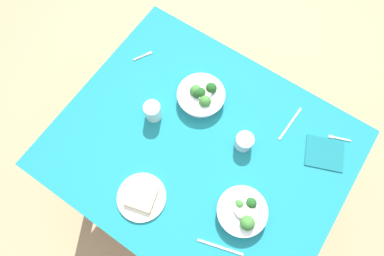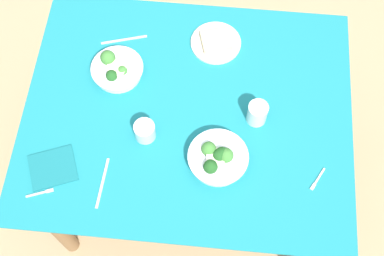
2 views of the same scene
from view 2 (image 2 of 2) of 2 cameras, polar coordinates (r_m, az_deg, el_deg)
ground_plane at (r=2.76m, az=-0.38°, el=-5.26°), size 6.00×6.00×0.00m
dining_table at (r=2.18m, az=-0.48°, el=0.58°), size 1.32×1.08×0.75m
broccoli_bowl_far at (r=2.16m, az=-8.36°, el=6.44°), size 0.22×0.22×0.10m
broccoli_bowl_near at (r=1.96m, az=2.87°, el=-3.34°), size 0.23×0.23×0.09m
bread_side_plate at (r=2.24m, az=2.66°, el=9.48°), size 0.22×0.22×0.03m
water_glass_center at (r=2.01m, az=-5.25°, el=-0.34°), size 0.08×0.08×0.08m
water_glass_side at (r=2.04m, az=7.24°, el=1.64°), size 0.08×0.08×0.10m
fork_by_far_bowl at (r=2.01m, az=13.69°, el=-5.62°), size 0.06×0.10×0.00m
fork_by_near_bowl at (r=2.02m, az=-16.36°, el=-6.91°), size 0.10×0.05×0.00m
table_knife_left at (r=2.28m, az=-7.52°, el=9.66°), size 0.19×0.07×0.00m
table_knife_right at (r=1.98m, az=-9.88°, el=-6.01°), size 0.02×0.20×0.00m
napkin_folded_upper at (r=2.05m, az=-15.17°, el=-4.27°), size 0.22×0.20×0.01m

